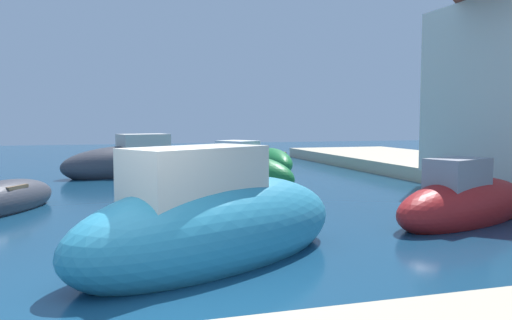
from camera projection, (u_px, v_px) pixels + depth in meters
The scene contains 8 objects.
ground at pixel (137, 302), 6.14m from camera, with size 80.00×80.00×0.00m, color navy.
quay_promenade at pixel (463, 262), 6.98m from camera, with size 44.00×32.00×0.50m.
moored_boat_0 at pixel (134, 163), 19.77m from camera, with size 5.65×3.12×1.95m.
moored_boat_2 at pixel (244, 174), 16.28m from camera, with size 3.33×3.97×1.80m.
moored_boat_3 at pixel (215, 226), 7.89m from camera, with size 5.38×4.20×2.16m.
moored_boat_6 at pixel (465, 203), 10.89m from camera, with size 4.65×2.91×1.65m.
moored_boat_7 at pixel (272, 162), 22.31m from camera, with size 1.54×4.32×1.19m.
moored_boat_9 at pixel (4, 201), 12.08m from camera, with size 2.58×3.58×0.97m.
Camera 1 is at (-0.32, -6.14, 2.19)m, focal length 36.04 mm.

